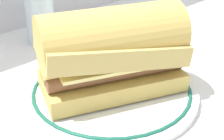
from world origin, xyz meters
TOP-DOWN VIEW (x-y plane):
  - ground_plane at (0.00, 0.00)m, footprint 1.50×1.50m
  - plate at (0.02, -0.00)m, footprint 0.27×0.27m
  - sausage_sandwich at (0.02, -0.00)m, footprint 0.23×0.17m
  - drinking_glass at (0.05, 0.25)m, footprint 0.06×0.06m

SIDE VIEW (x-z plane):
  - ground_plane at x=0.00m, z-range 0.00..0.00m
  - plate at x=0.02m, z-range 0.00..0.02m
  - drinking_glass at x=0.05m, z-range -0.01..0.10m
  - sausage_sandwich at x=0.02m, z-range 0.01..0.14m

